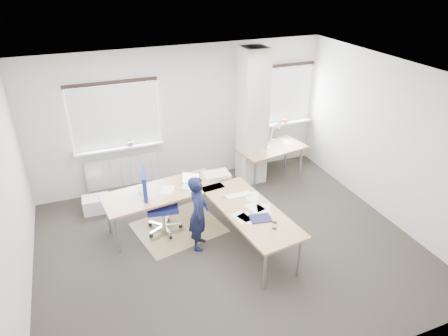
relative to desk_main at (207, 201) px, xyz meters
name	(u,v)px	position (x,y,z in m)	size (l,w,h in m)	color
ground	(229,246)	(0.21, -0.41, -0.69)	(6.00, 6.00, 0.00)	black
room_shell	(229,137)	(0.39, 0.04, 1.05)	(6.04, 5.04, 2.82)	beige
floor_mat	(179,228)	(-0.42, 0.39, -0.69)	(1.41, 1.19, 0.01)	olive
white_crate	(97,204)	(-1.69, 1.46, -0.55)	(0.49, 0.34, 0.29)	white
desk_main	(207,201)	(0.00, 0.00, 0.00)	(2.70, 2.63, 0.96)	#9D6643
desk_side	(272,149)	(1.91, 1.40, -0.01)	(1.50, 0.93, 1.22)	#9D6643
task_chair	(160,215)	(-0.72, 0.42, -0.37)	(0.64, 0.63, 1.17)	navy
person	(199,213)	(-0.23, -0.21, -0.05)	(0.47, 0.31, 1.29)	black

